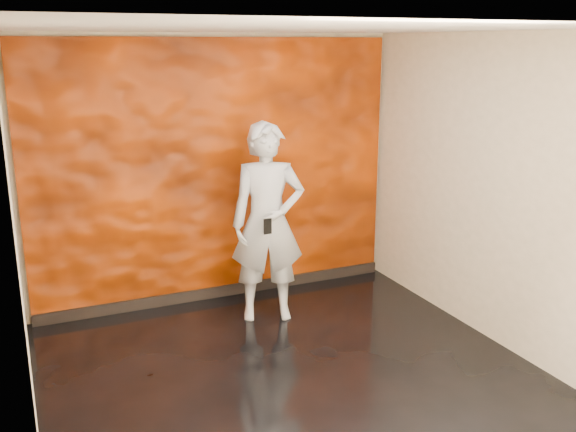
# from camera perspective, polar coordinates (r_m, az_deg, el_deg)

# --- Properties ---
(room) EXTENTS (4.02, 4.02, 2.81)m
(room) POSITION_cam_1_polar(r_m,az_deg,el_deg) (5.00, 0.49, 0.08)
(room) COLOR black
(room) RESTS_ON ground
(feature_wall) EXTENTS (3.90, 0.06, 2.75)m
(feature_wall) POSITION_cam_1_polar(r_m,az_deg,el_deg) (6.79, -6.34, 3.86)
(feature_wall) COLOR #D94200
(feature_wall) RESTS_ON ground
(baseboard) EXTENTS (3.90, 0.04, 0.12)m
(baseboard) POSITION_cam_1_polar(r_m,az_deg,el_deg) (7.13, -5.94, -6.65)
(baseboard) COLOR black
(baseboard) RESTS_ON ground
(man) EXTENTS (0.83, 0.66, 1.98)m
(man) POSITION_cam_1_polar(r_m,az_deg,el_deg) (6.30, -1.81, -0.60)
(man) COLOR #A9AEB8
(man) RESTS_ON ground
(phone) EXTENTS (0.08, 0.03, 0.15)m
(phone) POSITION_cam_1_polar(r_m,az_deg,el_deg) (6.00, -1.82, -0.93)
(phone) COLOR black
(phone) RESTS_ON man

